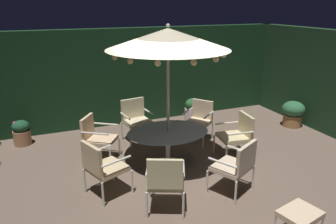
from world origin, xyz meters
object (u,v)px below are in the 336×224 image
Objects in this scene: patio_chair_north at (165,179)px; patio_chair_southwest at (96,135)px; patio_dining_table at (168,138)px; patio_chair_northeast at (237,164)px; patio_chair_southeast at (200,118)px; ottoman_footrest at (300,215)px; patio_chair_west at (102,165)px; potted_plant_back_center at (21,132)px; patio_umbrella at (168,39)px; patio_chair_south at (136,117)px; potted_plant_back_right at (293,113)px; patio_chair_east at (238,133)px; potted_plant_back_left at (193,110)px.

patio_chair_southwest is (-0.64, 2.21, -0.05)m from patio_chair_north.
patio_chair_northeast is at bearing -62.36° from patio_dining_table.
patio_chair_northeast is at bearing -48.08° from patio_chair_southwest.
patio_chair_southeast is 3.54m from ottoman_footrest.
patio_chair_west is at bearing 134.08° from patio_chair_north.
patio_chair_northeast is at bearing 98.48° from ottoman_footrest.
patio_chair_north reaches higher than potted_plant_back_center.
patio_umbrella is 2.43m from patio_chair_south.
patio_chair_west reaches higher than patio_chair_south.
ottoman_footrest is 4.50m from potted_plant_back_right.
patio_dining_table is 1.51m from patio_chair_west.
patio_chair_south is at bearing 107.86° from patio_chair_northeast.
patio_dining_table is 1.89m from patio_umbrella.
patio_chair_southwest is (-2.74, 1.01, -0.01)m from patio_chair_east.
patio_dining_table is at bearing 21.33° from patio_chair_west.
patio_chair_west reaches higher than potted_plant_back_right.
patio_chair_southwest reaches higher than potted_plant_back_left.
potted_plant_back_center is at bearing 178.70° from potted_plant_back_left.
patio_chair_northeast is at bearing -62.36° from patio_umbrella.
potted_plant_back_center is (-4.20, 2.39, -0.24)m from patio_chair_east.
patio_chair_southwest is at bearing 106.25° from patio_chair_north.
potted_plant_back_center is 0.86× the size of potted_plant_back_right.
patio_umbrella reaches higher than potted_plant_back_center.
patio_umbrella is 3.42m from potted_plant_back_left.
patio_umbrella reaches higher than potted_plant_back_left.
patio_umbrella reaches higher than ottoman_footrest.
patio_umbrella is 2.98× the size of patio_chair_southwest.
ottoman_footrest is (-0.61, -2.41, -0.19)m from patio_chair_east.
potted_plant_back_center is at bearing 161.78° from patio_chair_southeast.
patio_umbrella is 2.45m from patio_chair_northeast.
patio_chair_north is at bearing -150.32° from patio_chair_east.
patio_chair_north is at bearing -178.14° from patio_chair_northeast.
patio_chair_north is 1.00× the size of patio_chair_south.
patio_chair_west is at bearing -158.67° from patio_dining_table.
patio_chair_southwest is at bearing 131.92° from patio_chair_northeast.
patio_chair_west reaches higher than patio_chair_southeast.
patio_umbrella reaches higher than patio_chair_northeast.
potted_plant_back_right is at bearing 22.23° from patio_chair_east.
patio_dining_table is 2.62× the size of ottoman_footrest.
patio_chair_northeast is (1.30, 0.04, -0.03)m from patio_chair_north.
patio_chair_west is at bearing -96.38° from patio_chair_southwest.
potted_plant_back_right is (2.68, -0.14, -0.17)m from patio_chair_southeast.
ottoman_footrest is at bearing -74.96° from patio_chair_south.
patio_chair_southeast is at bearing 78.03° from patio_chair_northeast.
patio_dining_table is 2.67m from potted_plant_back_left.
patio_chair_south is at bearing -16.15° from potted_plant_back_center.
potted_plant_back_right is at bearing -30.39° from potted_plant_back_left.
patio_umbrella is 4.12m from potted_plant_back_center.
patio_umbrella is at bearing -39.20° from potted_plant_back_center.
patio_chair_south is 1.51× the size of potted_plant_back_left.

